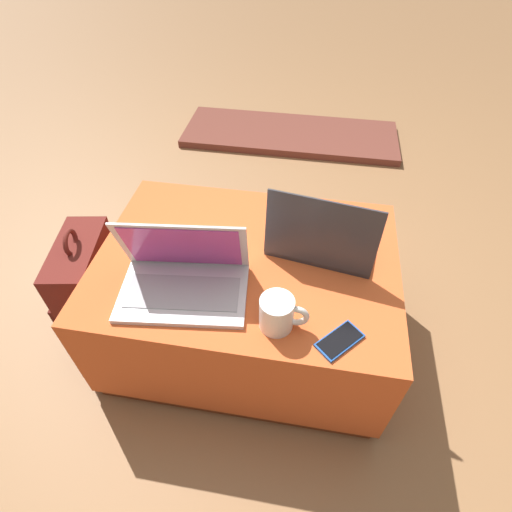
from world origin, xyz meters
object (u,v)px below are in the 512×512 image
object	(u,v)px
laptop_near	(183,277)
coffee_mug	(278,313)
laptop_far	(322,238)
cell_phone	(340,341)
backpack	(89,288)

from	to	relation	value
laptop_near	coffee_mug	bearing A→B (deg)	-23.19
laptop_far	coffee_mug	distance (m)	0.33
laptop_far	cell_phone	world-z (taller)	laptop_far
laptop_near	cell_phone	distance (m)	0.48
coffee_mug	cell_phone	bearing A→B (deg)	-8.77
cell_phone	backpack	bearing A→B (deg)	-151.50
cell_phone	coffee_mug	size ratio (longest dim) A/B	1.03
coffee_mug	backpack	bearing A→B (deg)	164.03
laptop_near	backpack	size ratio (longest dim) A/B	0.81
backpack	laptop_near	bearing A→B (deg)	64.59
cell_phone	laptop_near	bearing A→B (deg)	-150.66
laptop_far	cell_phone	distance (m)	0.35
coffee_mug	laptop_near	bearing A→B (deg)	163.31
laptop_far	coffee_mug	bearing A→B (deg)	81.40
laptop_near	coffee_mug	xyz separation A→B (m)	(0.29, -0.09, 0.00)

